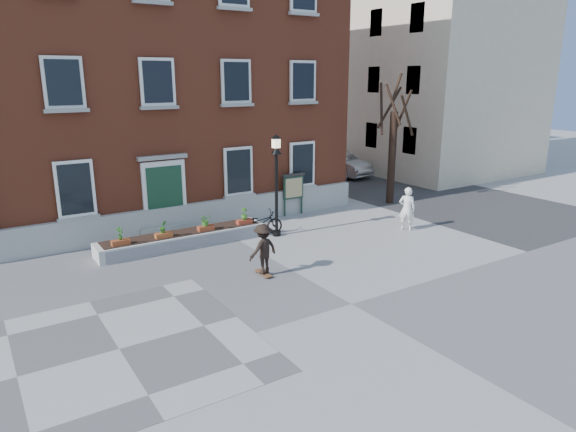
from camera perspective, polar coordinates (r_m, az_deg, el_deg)
ground at (r=14.30m, az=7.09°, el=-9.69°), size 100.00×100.00×0.00m
checker_patch at (r=12.66m, az=-18.25°, el=-13.87°), size 6.00×6.00×0.01m
bicycle at (r=19.99m, az=-3.17°, el=-0.78°), size 1.93×1.03×0.96m
parked_car at (r=32.20m, az=5.47°, el=5.86°), size 2.33×4.87×1.54m
bystander at (r=21.05m, az=13.08°, el=0.79°), size 0.74×0.76×1.77m
brick_building at (r=24.70m, az=-18.33°, el=15.23°), size 18.40×10.85×12.60m
planter_assembly at (r=19.10m, az=-11.52°, el=-2.41°), size 6.20×1.12×1.15m
bare_tree at (r=25.17m, az=11.55°, el=7.64°), size 1.83×1.83×6.16m
side_street at (r=39.72m, az=9.36°, el=16.56°), size 15.20×36.00×14.50m
lamp_post at (r=19.40m, az=-1.31°, el=4.98°), size 0.40×0.40×3.93m
notice_board at (r=22.68m, az=0.59°, el=3.21°), size 1.10×0.16×1.87m
skateboarder at (r=15.84m, az=-2.78°, el=-3.68°), size 1.12×0.78×1.66m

